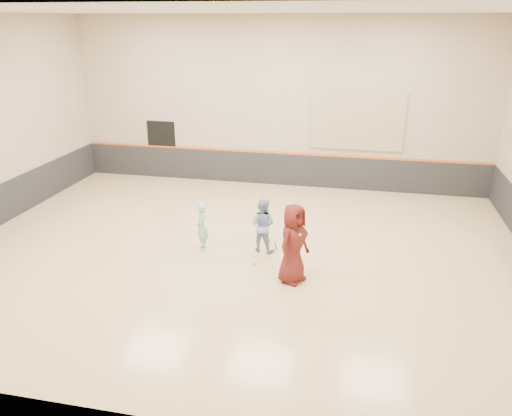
% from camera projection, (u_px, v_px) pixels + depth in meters
% --- Properties ---
extents(room, '(15.04, 12.04, 6.22)m').
position_uv_depth(room, '(238.00, 224.00, 12.98)').
color(room, tan).
rests_on(room, ground).
extents(wainscot_back, '(14.90, 0.04, 1.20)m').
position_uv_depth(wainscot_back, '(277.00, 169.00, 18.51)').
color(wainscot_back, '#232326').
rests_on(wainscot_back, floor).
extents(accent_stripe, '(14.90, 0.03, 0.06)m').
position_uv_depth(accent_stripe, '(277.00, 153.00, 18.28)').
color(accent_stripe, '#D85914').
rests_on(accent_stripe, wall_back).
extents(acoustic_panel, '(3.20, 0.08, 2.00)m').
position_uv_depth(acoustic_panel, '(357.00, 121.00, 17.27)').
color(acoustic_panel, tan).
rests_on(acoustic_panel, wall_back).
extents(doorway, '(1.10, 0.05, 2.20)m').
position_uv_depth(doorway, '(162.00, 150.00, 19.22)').
color(doorway, black).
rests_on(doorway, floor).
extents(girl, '(0.47, 0.57, 1.34)m').
position_uv_depth(girl, '(202.00, 227.00, 13.20)').
color(girl, '#77CFBA').
rests_on(girl, floor).
extents(instructor, '(0.83, 0.71, 1.47)m').
position_uv_depth(instructor, '(263.00, 225.00, 13.15)').
color(instructor, '#7E96C2').
rests_on(instructor, floor).
extents(young_man, '(0.97, 1.12, 1.93)m').
position_uv_depth(young_man, '(293.00, 244.00, 11.51)').
color(young_man, '#551714').
rests_on(young_man, floor).
extents(held_racket, '(0.38, 0.38, 0.49)m').
position_uv_depth(held_racket, '(273.00, 237.00, 13.01)').
color(held_racket, '#BBE732').
rests_on(held_racket, instructor).
extents(spare_racket, '(0.73, 0.73, 0.14)m').
position_uv_depth(spare_racket, '(261.00, 214.00, 15.69)').
color(spare_racket, '#BAE933').
rests_on(spare_racket, floor).
extents(ball_under_racket, '(0.07, 0.07, 0.07)m').
position_uv_depth(ball_under_racket, '(254.00, 264.00, 12.59)').
color(ball_under_racket, '#B5C72E').
rests_on(ball_under_racket, floor).
extents(ball_in_hand, '(0.07, 0.07, 0.07)m').
position_uv_depth(ball_in_hand, '(300.00, 235.00, 11.17)').
color(ball_in_hand, '#B6D631').
rests_on(ball_in_hand, young_man).
extents(ball_beside_spare, '(0.07, 0.07, 0.07)m').
position_uv_depth(ball_beside_spare, '(201.00, 228.00, 14.74)').
color(ball_beside_spare, '#BFE034').
rests_on(ball_beside_spare, floor).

